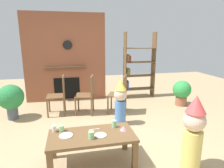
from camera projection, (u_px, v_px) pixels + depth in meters
ground_plane at (108, 142)px, 3.30m from camera, size 12.00×12.00×0.00m
brick_fireplace_feature at (66, 58)px, 5.35m from camera, size 2.20×0.28×2.40m
bookshelf at (137, 68)px, 5.65m from camera, size 0.90×0.28×1.90m
coffee_table at (92, 139)px, 2.67m from camera, size 1.18×0.58×0.44m
paper_cup_near_left at (114, 124)px, 2.86m from camera, size 0.07×0.07×0.11m
paper_cup_near_right at (61, 128)px, 2.74m from camera, size 0.07×0.07×0.09m
paper_cup_center at (54, 129)px, 2.72m from camera, size 0.06×0.06×0.10m
paper_cup_far_left at (91, 135)px, 2.53m from camera, size 0.08×0.08×0.10m
paper_plate_front at (101, 135)px, 2.62m from camera, size 0.16×0.16×0.01m
paper_plate_rear at (66, 136)px, 2.61m from camera, size 0.18×0.18×0.01m
birthday_cake_slice at (123, 128)px, 2.77m from camera, size 0.10×0.10×0.06m
table_fork at (94, 129)px, 2.80m from camera, size 0.15×0.02×0.01m
child_with_cone_hat at (193, 131)px, 2.51m from camera, size 0.29×0.29×1.03m
child_in_pink at (120, 101)px, 3.88m from camera, size 0.26×0.26×0.94m
dining_chair_left at (60, 93)px, 4.41m from camera, size 0.40×0.40×0.90m
dining_chair_middle at (88, 92)px, 4.46m from camera, size 0.48×0.48×0.90m
dining_chair_right at (121, 92)px, 4.49m from camera, size 0.53×0.53×0.90m
potted_plant_tall at (182, 91)px, 5.04m from camera, size 0.47×0.47×0.66m
potted_plant_short at (11, 98)px, 4.15m from camera, size 0.54×0.54×0.77m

